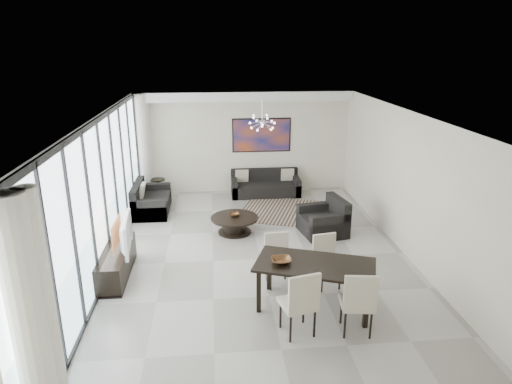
{
  "coord_description": "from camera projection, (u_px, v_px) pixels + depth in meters",
  "views": [
    {
      "loc": [
        -0.89,
        -8.3,
        4.19
      ],
      "look_at": [
        -0.04,
        0.55,
        1.25
      ],
      "focal_mm": 32.0,
      "sensor_mm": 36.0,
      "label": 1
    }
  ],
  "objects": [
    {
      "name": "painting",
      "position": [
        262.0,
        135.0,
        12.99
      ],
      "size": [
        1.68,
        0.04,
        0.98
      ],
      "primitive_type": "cube",
      "color": "#A64217",
      "rests_on": "room_shell"
    },
    {
      "name": "dining_table",
      "position": [
        315.0,
        268.0,
        7.36
      ],
      "size": [
        2.11,
        1.54,
        0.79
      ],
      "color": "black",
      "rests_on": "floor"
    },
    {
      "name": "coffee_table",
      "position": [
        234.0,
        224.0,
        10.45
      ],
      "size": [
        1.09,
        1.09,
        0.38
      ],
      "color": "black",
      "rests_on": "floor"
    },
    {
      "name": "dining_chair_ne",
      "position": [
        326.0,
        257.0,
        8.14
      ],
      "size": [
        0.5,
        0.5,
        0.94
      ],
      "color": "beige",
      "rests_on": "floor"
    },
    {
      "name": "bowl_dining",
      "position": [
        281.0,
        261.0,
        7.34
      ],
      "size": [
        0.33,
        0.33,
        0.08
      ],
      "primitive_type": "imported",
      "rotation": [
        0.0,
        0.0,
        0.03
      ],
      "color": "brown",
      "rests_on": "dining_table"
    },
    {
      "name": "dining_chair_se",
      "position": [
        359.0,
        300.0,
        6.66
      ],
      "size": [
        0.54,
        0.54,
        1.05
      ],
      "color": "beige",
      "rests_on": "floor"
    },
    {
      "name": "loveseat",
      "position": [
        150.0,
        202.0,
        11.72
      ],
      "size": [
        0.86,
        1.53,
        0.77
      ],
      "color": "black",
      "rests_on": "floor"
    },
    {
      "name": "side_table",
      "position": [
        158.0,
        185.0,
        12.79
      ],
      "size": [
        0.39,
        0.39,
        0.54
      ],
      "color": "black",
      "rests_on": "floor"
    },
    {
      "name": "rug",
      "position": [
        292.0,
        212.0,
        11.8
      ],
      "size": [
        3.12,
        2.76,
        0.01
      ],
      "primitive_type": "cube",
      "rotation": [
        0.0,
        0.0,
        -0.35
      ],
      "color": "black",
      "rests_on": "floor"
    },
    {
      "name": "soffit",
      "position": [
        244.0,
        96.0,
        12.44
      ],
      "size": [
        5.98,
        0.4,
        0.26
      ],
      "primitive_type": "cube",
      "color": "white",
      "rests_on": "room_shell"
    },
    {
      "name": "tv_console",
      "position": [
        116.0,
        263.0,
        8.51
      ],
      "size": [
        0.48,
        1.69,
        0.53
      ],
      "primitive_type": "cube",
      "color": "black",
      "rests_on": "floor"
    },
    {
      "name": "sofa_main",
      "position": [
        265.0,
        187.0,
        13.06
      ],
      "size": [
        1.94,
        0.79,
        0.71
      ],
      "color": "black",
      "rests_on": "floor"
    },
    {
      "name": "window_wall",
      "position": [
        109.0,
        195.0,
        8.52
      ],
      "size": [
        0.37,
        8.95,
        2.9
      ],
      "color": "silver",
      "rests_on": "floor"
    },
    {
      "name": "chandelier",
      "position": [
        262.0,
        122.0,
        10.89
      ],
      "size": [
        0.66,
        0.66,
        0.71
      ],
      "color": "silver",
      "rests_on": "room_shell"
    },
    {
      "name": "bowl_coffee",
      "position": [
        235.0,
        215.0,
        10.44
      ],
      "size": [
        0.29,
        0.29,
        0.07
      ],
      "primitive_type": "imported",
      "rotation": [
        0.0,
        0.0,
        0.25
      ],
      "color": "brown",
      "rests_on": "coffee_table"
    },
    {
      "name": "dining_chair_sw",
      "position": [
        301.0,
        300.0,
        6.63
      ],
      "size": [
        0.59,
        0.59,
        1.07
      ],
      "color": "beige",
      "rests_on": "floor"
    },
    {
      "name": "armchair",
      "position": [
        324.0,
        222.0,
        10.4
      ],
      "size": [
        1.09,
        1.13,
        0.82
      ],
      "color": "black",
      "rests_on": "floor"
    },
    {
      "name": "television",
      "position": [
        122.0,
        234.0,
        8.32
      ],
      "size": [
        0.24,
        1.09,
        0.62
      ],
      "primitive_type": "imported",
      "rotation": [
        0.0,
        0.0,
        1.66
      ],
      "color": "gray",
      "rests_on": "tv_console"
    },
    {
      "name": "dining_chair_nw",
      "position": [
        277.0,
        255.0,
        8.18
      ],
      "size": [
        0.46,
        0.46,
        0.94
      ],
      "color": "beige",
      "rests_on": "floor"
    },
    {
      "name": "room_shell",
      "position": [
        284.0,
        190.0,
        8.83
      ],
      "size": [
        6.0,
        9.0,
        2.9
      ],
      "color": "#A8A39B",
      "rests_on": "ground"
    }
  ]
}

